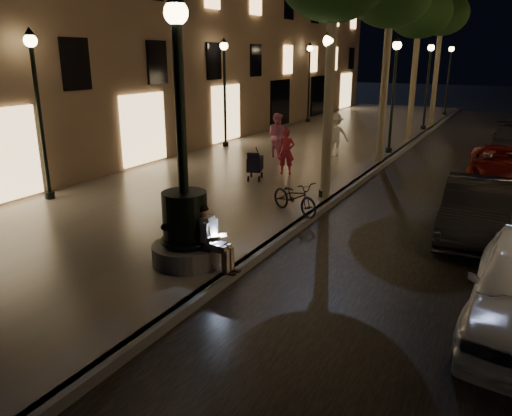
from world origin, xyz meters
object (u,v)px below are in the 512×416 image
Objects in this scene: lamp_left_c at (309,72)px; lamp_curb_a at (327,93)px; car_second at (476,209)px; seated_man_laptop at (211,236)px; lamp_curb_b at (394,81)px; lamp_curb_d at (449,70)px; bicycle at (295,197)px; car_third at (500,165)px; pedestrian_red at (286,152)px; stroller at (255,164)px; lamp_curb_c at (428,74)px; fountain_lamppost at (185,216)px; tree_far at (442,15)px; lamp_left_b at (224,79)px; lamp_left_a at (37,94)px; pedestrian_white at (335,135)px; pedestrian_pink at (277,135)px; tree_third at (420,13)px.

lamp_curb_a is at bearing -66.07° from lamp_left_c.
car_second is (4.30, -1.00, -2.53)m from lamp_curb_a.
lamp_curb_b reaches higher than seated_man_laptop.
bicycle is (-0.10, -25.90, -2.59)m from lamp_curb_d.
car_third is 2.73× the size of pedestrian_red.
lamp_curb_b is at bearing 49.15° from pedestrian_red.
stroller is 0.68× the size of pedestrian_red.
stroller is 8.54m from car_third.
bicycle is (-0.10, -17.90, -2.59)m from lamp_curb_c.
fountain_lamppost is at bearing -137.26° from car_second.
seated_man_laptop is at bearing -90.17° from lamp_curb_d.
seated_man_laptop is at bearing -87.54° from stroller.
lamp_left_b is at bearing -120.89° from tree_far.
car_third is (4.57, 11.34, -0.28)m from seated_man_laptop.
lamp_curb_c and lamp_left_a have the same top height.
pedestrian_white is at bearing 61.00° from stroller.
seated_man_laptop is 0.27× the size of lamp_curb_a.
seated_man_laptop is 12.35m from pedestrian_white.
lamp_left_b is at bearing -111.53° from lamp_curb_d.
tree_far is 4.38× the size of bicycle.
pedestrian_red is 0.92× the size of pedestrian_white.
fountain_lamppost is 7.20m from stroller.
car_third is (4.48, -10.66, -2.62)m from lamp_curb_c.
lamp_curb_c reaches higher than bicycle.
pedestrian_pink is (-3.15, 10.79, -0.10)m from fountain_lamppost.
tree_third reaches higher than pedestrian_pink.
fountain_lamppost reaches higher than lamp_left_b.
lamp_curb_c is at bearing 90.00° from lamp_curb_a.
fountain_lamppost is 7.09m from car_second.
lamp_left_a is (-7.10, -16.00, -2.90)m from tree_third.
tree_third is at bearing -90.00° from lamp_curb_c.
pedestrian_pink is (3.25, -1.21, -2.13)m from lamp_left_b.
bicycle is (1.75, -8.13, -0.43)m from pedestrian_white.
lamp_left_a is at bearing -90.00° from lamp_left_c.
lamp_left_b is at bearing -139.80° from tree_third.
lamp_curb_b is at bearing -118.17° from pedestrian_pink.
lamp_left_a is at bearing 31.68° from pedestrian_white.
lamp_curb_c reaches higher than pedestrian_red.
car_third reaches higher than bicycle.
lamp_left_a is 15.11m from car_third.
lamp_curb_d is 19.35m from lamp_left_b.
pedestrian_red reaches higher than car_third.
pedestrian_white is (-6.34, 0.89, 0.47)m from car_third.
seated_man_laptop is 12.23m from car_third.
stroller is at bearing -104.10° from tree_third.
car_third is (4.48, 5.34, -2.62)m from lamp_curb_a.
lamp_curb_b and lamp_left_c have the same top height.
tree_far is 1.56× the size of lamp_left_c.
fountain_lamppost is at bearing -91.34° from lamp_curb_d.
seated_man_laptop is at bearing -115.34° from car_third.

